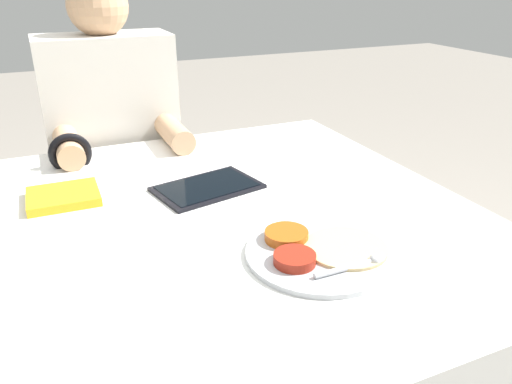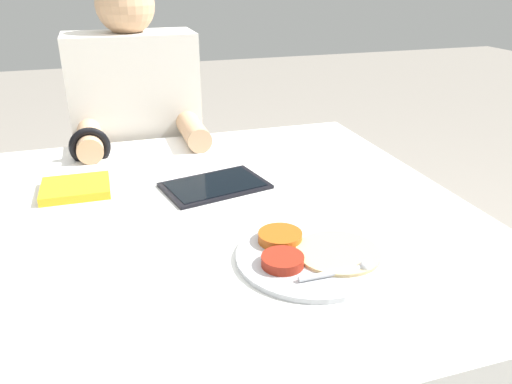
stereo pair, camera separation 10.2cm
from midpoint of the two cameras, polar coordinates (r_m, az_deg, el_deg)
The scene contains 5 objects.
dining_table at distance 1.27m, azimuth -1.74°, elevation -16.83°, with size 1.10×1.10×0.70m.
thali_tray at distance 0.91m, azimuth 9.27°, elevation -7.15°, with size 0.27×0.27×0.03m.
red_notebook at distance 1.22m, azimuth -17.69°, elevation 0.32°, with size 0.16×0.14×0.02m.
tablet_device at distance 1.19m, azimuth -2.28°, elevation 0.69°, with size 0.26×0.20×0.01m.
person_diner at distance 1.72m, azimuth -11.25°, elevation 2.07°, with size 0.40×0.41×1.17m.
Camera 2 is at (-0.20, -0.94, 1.18)m, focal length 35.00 mm.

